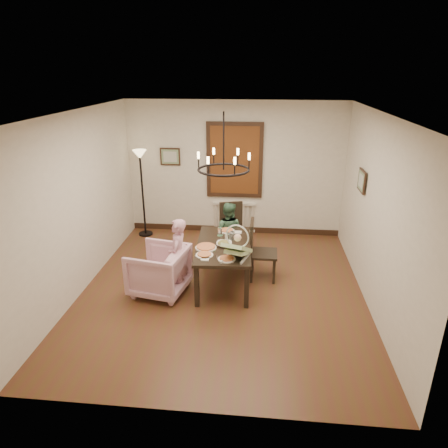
% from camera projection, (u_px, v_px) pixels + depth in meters
% --- Properties ---
extents(room_shell, '(4.51, 5.00, 2.81)m').
position_uv_depth(room_shell, '(225.00, 201.00, 6.34)').
color(room_shell, '#5A2F1E').
rests_on(room_shell, ground).
extents(dining_table, '(0.95, 1.58, 0.72)m').
position_uv_depth(dining_table, '(224.00, 249.00, 6.48)').
color(dining_table, black).
rests_on(dining_table, room_shell).
extents(chair_far, '(0.54, 0.54, 1.01)m').
position_uv_depth(chair_far, '(233.00, 230.00, 7.57)').
color(chair_far, black).
rests_on(chair_far, room_shell).
extents(chair_right, '(0.46, 0.46, 1.04)m').
position_uv_depth(chair_right, '(264.00, 250.00, 6.70)').
color(chair_right, black).
rests_on(chair_right, room_shell).
extents(armchair, '(0.99, 0.97, 0.77)m').
position_uv_depth(armchair, '(159.00, 270.00, 6.32)').
color(armchair, '#ECB4CE').
rests_on(armchair, room_shell).
extents(elderly_woman, '(0.26, 0.38, 1.02)m').
position_uv_depth(elderly_woman, '(178.00, 262.00, 6.32)').
color(elderly_woman, '#CA8FA4').
rests_on(elderly_woman, room_shell).
extents(seated_man, '(0.52, 0.43, 0.94)m').
position_uv_depth(seated_man, '(228.00, 237.00, 7.34)').
color(seated_man, '#3D674C').
rests_on(seated_man, room_shell).
extents(baby_bouncer, '(0.53, 0.63, 0.35)m').
position_uv_depth(baby_bouncer, '(237.00, 247.00, 5.94)').
color(baby_bouncer, '#B7D995').
rests_on(baby_bouncer, dining_table).
extents(salad_bowl, '(0.30, 0.30, 0.07)m').
position_uv_depth(salad_bowl, '(224.00, 244.00, 6.37)').
color(salad_bowl, white).
rests_on(salad_bowl, dining_table).
extents(pizza_platter, '(0.34, 0.34, 0.04)m').
position_uv_depth(pizza_platter, '(206.00, 247.00, 6.29)').
color(pizza_platter, tan).
rests_on(pizza_platter, dining_table).
extents(drinking_glass, '(0.06, 0.06, 0.13)m').
position_uv_depth(drinking_glass, '(228.00, 237.00, 6.56)').
color(drinking_glass, silver).
rests_on(drinking_glass, dining_table).
extents(window_blinds, '(1.00, 0.03, 1.40)m').
position_uv_depth(window_blinds, '(235.00, 160.00, 8.21)').
color(window_blinds, brown).
rests_on(window_blinds, room_shell).
extents(radiator, '(0.92, 0.12, 0.62)m').
position_uv_depth(radiator, '(234.00, 217.00, 8.68)').
color(radiator, silver).
rests_on(radiator, room_shell).
extents(picture_back, '(0.42, 0.03, 0.36)m').
position_uv_depth(picture_back, '(170.00, 157.00, 8.32)').
color(picture_back, black).
rests_on(picture_back, room_shell).
extents(picture_right, '(0.03, 0.42, 0.36)m').
position_uv_depth(picture_right, '(362.00, 181.00, 6.54)').
color(picture_right, black).
rests_on(picture_right, room_shell).
extents(floor_lamp, '(0.30, 0.30, 1.80)m').
position_uv_depth(floor_lamp, '(143.00, 195.00, 8.35)').
color(floor_lamp, black).
rests_on(floor_lamp, room_shell).
extents(chandelier, '(0.80, 0.80, 0.04)m').
position_uv_depth(chandelier, '(224.00, 170.00, 6.00)').
color(chandelier, black).
rests_on(chandelier, room_shell).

